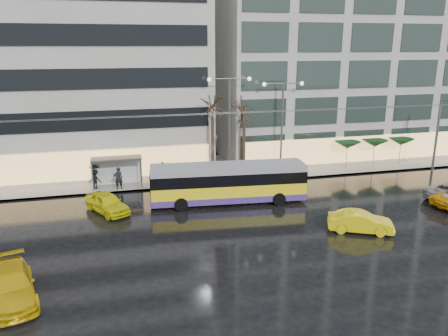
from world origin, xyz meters
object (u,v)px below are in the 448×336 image
object	(u,v)px
street_lamp_near	(229,114)
taxi_a	(107,203)
trolleybus	(228,184)
bus_shelter	(112,165)

from	to	relation	value
street_lamp_near	taxi_a	distance (m)	13.48
trolleybus	bus_shelter	distance (m)	10.61
bus_shelter	street_lamp_near	size ratio (longest dim) A/B	0.47
street_lamp_near	bus_shelter	bearing A→B (deg)	-179.37
street_lamp_near	taxi_a	xyz separation A→B (m)	(-10.83, -6.06, -5.26)
trolleybus	bus_shelter	xyz separation A→B (m)	(-8.68, 6.08, 0.46)
taxi_a	street_lamp_near	bearing A→B (deg)	-0.12
bus_shelter	taxi_a	distance (m)	6.09
taxi_a	trolleybus	bearing A→B (deg)	-30.15
trolleybus	bus_shelter	bearing A→B (deg)	145.02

